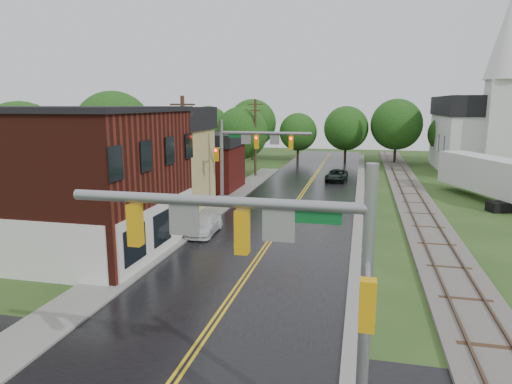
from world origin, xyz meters
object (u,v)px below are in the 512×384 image
(pickup_white, at_px, (204,225))
(semi_trailer, at_px, (489,175))
(utility_pole_c, at_px, (255,136))
(tree_left_c, at_px, (185,140))
(church, at_px, (485,125))
(brick_building, at_px, (48,178))
(traffic_signal_near, at_px, (274,256))
(utility_pole_b, at_px, (184,158))
(suv_dark, at_px, (336,176))
(tree_left_a, at_px, (23,148))
(traffic_signal_far, at_px, (247,148))
(tree_left_b, at_px, (115,133))
(tree_left_e, at_px, (242,134))

(pickup_white, height_order, semi_trailer, semi_trailer)
(pickup_white, bearing_deg, utility_pole_c, 93.40)
(tree_left_c, bearing_deg, church, 22.24)
(brick_building, distance_m, utility_pole_c, 29.56)
(traffic_signal_near, xyz_separation_m, utility_pole_b, (-10.27, 20.00, -0.25))
(pickup_white, bearing_deg, suv_dark, 70.63)
(tree_left_c, xyz_separation_m, semi_trailer, (30.20, -4.53, -2.23))
(tree_left_a, distance_m, suv_dark, 31.06)
(traffic_signal_far, bearing_deg, traffic_signal_near, -74.48)
(church, relative_size, semi_trailer, 1.63)
(utility_pole_b, xyz_separation_m, pickup_white, (2.26, -2.40, -4.12))
(suv_dark, xyz_separation_m, pickup_white, (-7.29, -23.14, -0.03))
(tree_left_b, xyz_separation_m, pickup_white, (13.31, -12.30, -5.11))
(semi_trailer, bearing_deg, tree_left_b, -174.21)
(brick_building, xyz_separation_m, tree_left_a, (-7.36, 6.90, 0.96))
(semi_trailer, bearing_deg, utility_pole_b, -150.01)
(tree_left_a, xyz_separation_m, semi_trailer, (36.20, 13.47, -2.84))
(church, bearing_deg, tree_left_c, -157.76)
(utility_pole_b, xyz_separation_m, tree_left_c, (-7.05, 17.90, -0.21))
(suv_dark, bearing_deg, tree_left_e, 169.60)
(church, height_order, semi_trailer, church)
(tree_left_a, distance_m, pickup_white, 16.12)
(utility_pole_b, bearing_deg, brick_building, -129.07)
(church, distance_m, tree_left_b, 43.70)
(traffic_signal_far, xyz_separation_m, pickup_white, (-1.07, -7.40, -4.37))
(church, relative_size, traffic_signal_far, 2.72)
(traffic_signal_far, height_order, utility_pole_c, utility_pole_c)
(traffic_signal_near, xyz_separation_m, tree_left_a, (-23.32, 19.90, 0.15))
(traffic_signal_near, height_order, tree_left_c, tree_left_c)
(pickup_white, bearing_deg, tree_left_c, 112.74)
(traffic_signal_far, bearing_deg, brick_building, -126.92)
(tree_left_b, relative_size, tree_left_e, 1.19)
(brick_building, height_order, utility_pole_c, utility_pole_c)
(brick_building, xyz_separation_m, semi_trailer, (28.84, 20.36, -1.87))
(utility_pole_b, distance_m, utility_pole_c, 22.00)
(church, bearing_deg, tree_left_e, -164.80)
(traffic_signal_far, bearing_deg, tree_left_e, 105.89)
(tree_left_b, bearing_deg, tree_left_c, 63.44)
(tree_left_c, height_order, suv_dark, tree_left_c)
(brick_building, relative_size, utility_pole_b, 1.59)
(tree_left_a, xyz_separation_m, pickup_white, (15.31, -2.30, -4.51))
(brick_building, height_order, pickup_white, brick_building)
(tree_left_a, xyz_separation_m, tree_left_b, (2.00, 10.00, 0.60))
(brick_building, bearing_deg, semi_trailer, 35.23)
(tree_left_e, bearing_deg, traffic_signal_far, -74.11)
(brick_building, xyz_separation_m, traffic_signal_far, (9.01, 12.00, 0.82))
(tree_left_c, distance_m, pickup_white, 22.67)
(church, distance_m, tree_left_a, 51.01)
(tree_left_e, distance_m, semi_trailer, 27.43)
(pickup_white, bearing_deg, traffic_signal_far, 79.87)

